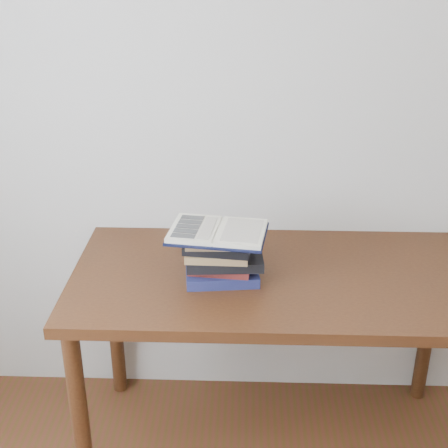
{
  "coord_description": "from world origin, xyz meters",
  "views": [
    {
      "loc": [
        -0.21,
        -0.56,
        1.89
      ],
      "look_at": [
        -0.27,
        1.24,
        1.04
      ],
      "focal_mm": 50.0,
      "sensor_mm": 36.0,
      "label": 1
    }
  ],
  "objects": [
    {
      "name": "room_shell",
      "position": [
        -0.08,
        0.01,
        1.63
      ],
      "size": [
        3.54,
        3.54,
        2.62
      ],
      "color": "beige",
      "rests_on": "ground"
    },
    {
      "name": "desk",
      "position": [
        -0.09,
        1.38,
        0.69
      ],
      "size": [
        1.46,
        0.73,
        0.78
      ],
      "color": "#462711",
      "rests_on": "ground"
    },
    {
      "name": "book_stack",
      "position": [
        -0.28,
        1.34,
        0.88
      ],
      "size": [
        0.28,
        0.2,
        0.19
      ],
      "color": "#1A194D",
      "rests_on": "desk"
    },
    {
      "name": "open_book",
      "position": [
        -0.29,
        1.31,
        0.98
      ],
      "size": [
        0.35,
        0.26,
        0.03
      ],
      "rotation": [
        0.0,
        0.0,
        -0.13
      ],
      "color": "black",
      "rests_on": "book_stack"
    }
  ]
}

